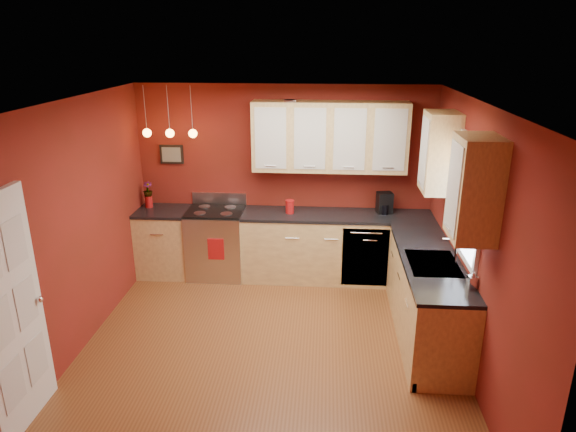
# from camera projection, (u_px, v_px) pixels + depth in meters

# --- Properties ---
(floor) EXTENTS (4.20, 4.20, 0.00)m
(floor) POSITION_uv_depth(u_px,v_px,m) (269.00, 350.00, 5.49)
(floor) COLOR brown
(floor) RESTS_ON ground
(ceiling) EXTENTS (4.00, 4.20, 0.02)m
(ceiling) POSITION_uv_depth(u_px,v_px,m) (266.00, 103.00, 4.64)
(ceiling) COLOR beige
(ceiling) RESTS_ON wall_back
(wall_back) EXTENTS (4.00, 0.02, 2.60)m
(wall_back) POSITION_uv_depth(u_px,v_px,m) (285.00, 181.00, 7.04)
(wall_back) COLOR maroon
(wall_back) RESTS_ON floor
(wall_front) EXTENTS (4.00, 0.02, 2.60)m
(wall_front) POSITION_uv_depth(u_px,v_px,m) (228.00, 365.00, 3.09)
(wall_front) COLOR maroon
(wall_front) RESTS_ON floor
(wall_left) EXTENTS (0.02, 4.20, 2.60)m
(wall_left) POSITION_uv_depth(u_px,v_px,m) (72.00, 232.00, 5.21)
(wall_left) COLOR maroon
(wall_left) RESTS_ON floor
(wall_right) EXTENTS (0.02, 4.20, 2.60)m
(wall_right) POSITION_uv_depth(u_px,v_px,m) (474.00, 243.00, 4.92)
(wall_right) COLOR maroon
(wall_right) RESTS_ON floor
(base_cabinets_back_left) EXTENTS (0.70, 0.60, 0.90)m
(base_cabinets_back_left) POSITION_uv_depth(u_px,v_px,m) (165.00, 243.00, 7.16)
(base_cabinets_back_left) COLOR #E7C57C
(base_cabinets_back_left) RESTS_ON floor
(base_cabinets_back_right) EXTENTS (2.54, 0.60, 0.90)m
(base_cabinets_back_right) POSITION_uv_depth(u_px,v_px,m) (336.00, 248.00, 6.99)
(base_cabinets_back_right) COLOR #E7C57C
(base_cabinets_back_right) RESTS_ON floor
(base_cabinets_right) EXTENTS (0.60, 2.10, 0.90)m
(base_cabinets_right) POSITION_uv_depth(u_px,v_px,m) (426.00, 298.00, 5.65)
(base_cabinets_right) COLOR #E7C57C
(base_cabinets_right) RESTS_ON floor
(counter_back_left) EXTENTS (0.70, 0.62, 0.04)m
(counter_back_left) POSITION_uv_depth(u_px,v_px,m) (163.00, 211.00, 7.00)
(counter_back_left) COLOR black
(counter_back_left) RESTS_ON base_cabinets_back_left
(counter_back_right) EXTENTS (2.54, 0.62, 0.04)m
(counter_back_right) POSITION_uv_depth(u_px,v_px,m) (337.00, 215.00, 6.83)
(counter_back_right) COLOR black
(counter_back_right) RESTS_ON base_cabinets_back_right
(counter_right) EXTENTS (0.62, 2.10, 0.04)m
(counter_right) POSITION_uv_depth(u_px,v_px,m) (430.00, 259.00, 5.49)
(counter_right) COLOR black
(counter_right) RESTS_ON base_cabinets_right
(gas_range) EXTENTS (0.76, 0.64, 1.11)m
(gas_range) POSITION_uv_depth(u_px,v_px,m) (217.00, 242.00, 7.09)
(gas_range) COLOR silver
(gas_range) RESTS_ON floor
(dishwasher_front) EXTENTS (0.60, 0.02, 0.80)m
(dishwasher_front) POSITION_uv_depth(u_px,v_px,m) (365.00, 257.00, 6.69)
(dishwasher_front) COLOR silver
(dishwasher_front) RESTS_ON base_cabinets_back_right
(sink) EXTENTS (0.50, 0.70, 0.33)m
(sink) POSITION_uv_depth(u_px,v_px,m) (433.00, 265.00, 5.35)
(sink) COLOR gray
(sink) RESTS_ON counter_right
(window) EXTENTS (0.06, 1.02, 1.22)m
(window) POSITION_uv_depth(u_px,v_px,m) (468.00, 195.00, 5.08)
(window) COLOR white
(window) RESTS_ON wall_right
(door_left_wall) EXTENTS (0.12, 0.82, 2.05)m
(door_left_wall) POSITION_uv_depth(u_px,v_px,m) (11.00, 316.00, 4.16)
(door_left_wall) COLOR white
(door_left_wall) RESTS_ON floor
(upper_cabinets_back) EXTENTS (2.00, 0.35, 0.90)m
(upper_cabinets_back) POSITION_uv_depth(u_px,v_px,m) (330.00, 137.00, 6.62)
(upper_cabinets_back) COLOR #E7C57C
(upper_cabinets_back) RESTS_ON wall_back
(upper_cabinets_right) EXTENTS (0.35, 1.95, 0.90)m
(upper_cabinets_right) POSITION_uv_depth(u_px,v_px,m) (455.00, 168.00, 5.03)
(upper_cabinets_right) COLOR #E7C57C
(upper_cabinets_right) RESTS_ON wall_right
(wall_picture) EXTENTS (0.32, 0.03, 0.26)m
(wall_picture) POSITION_uv_depth(u_px,v_px,m) (172.00, 154.00, 7.02)
(wall_picture) COLOR black
(wall_picture) RESTS_ON wall_back
(pendant_lights) EXTENTS (0.71, 0.11, 0.66)m
(pendant_lights) POSITION_uv_depth(u_px,v_px,m) (170.00, 133.00, 6.58)
(pendant_lights) COLOR gray
(pendant_lights) RESTS_ON ceiling
(red_canister) EXTENTS (0.12, 0.12, 0.18)m
(red_canister) POSITION_uv_depth(u_px,v_px,m) (290.00, 207.00, 6.83)
(red_canister) COLOR #A51113
(red_canister) RESTS_ON counter_back_right
(red_vase) EXTENTS (0.10, 0.10, 0.16)m
(red_vase) POSITION_uv_depth(u_px,v_px,m) (149.00, 202.00, 7.08)
(red_vase) COLOR #A51113
(red_vase) RESTS_ON counter_back_left
(flowers) EXTENTS (0.15, 0.15, 0.22)m
(flowers) POSITION_uv_depth(u_px,v_px,m) (148.00, 190.00, 7.02)
(flowers) COLOR #A51113
(flowers) RESTS_ON red_vase
(coffee_maker) EXTENTS (0.22, 0.22, 0.28)m
(coffee_maker) POSITION_uv_depth(u_px,v_px,m) (385.00, 204.00, 6.83)
(coffee_maker) COLOR black
(coffee_maker) RESTS_ON counter_back_right
(soap_pump) EXTENTS (0.09, 0.10, 0.19)m
(soap_pump) POSITION_uv_depth(u_px,v_px,m) (472.00, 279.00, 4.78)
(soap_pump) COLOR silver
(soap_pump) RESTS_ON counter_right
(dish_towel) EXTENTS (0.21, 0.01, 0.29)m
(dish_towel) POSITION_uv_depth(u_px,v_px,m) (216.00, 249.00, 6.77)
(dish_towel) COLOR #A51113
(dish_towel) RESTS_ON gas_range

